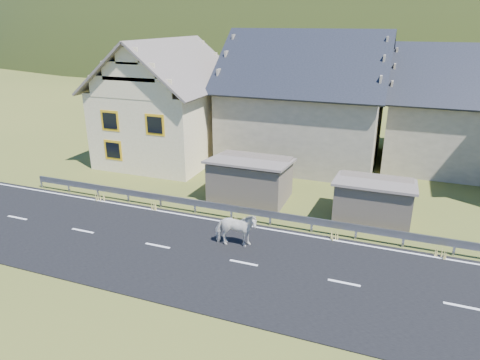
% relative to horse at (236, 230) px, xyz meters
% --- Properties ---
extents(ground, '(160.00, 160.00, 0.00)m').
position_rel_horse_xyz_m(ground, '(0.81, -1.19, -0.83)').
color(ground, '#3F491D').
rests_on(ground, ground).
extents(road, '(60.00, 7.00, 0.04)m').
position_rel_horse_xyz_m(road, '(0.81, -1.19, -0.81)').
color(road, black).
rests_on(road, ground).
extents(lane_markings, '(60.00, 6.60, 0.01)m').
position_rel_horse_xyz_m(lane_markings, '(0.81, -1.19, -0.79)').
color(lane_markings, silver).
rests_on(lane_markings, road).
extents(guardrail, '(28.10, 0.09, 0.75)m').
position_rel_horse_xyz_m(guardrail, '(0.81, 2.49, -0.27)').
color(guardrail, '#93969B').
rests_on(guardrail, ground).
extents(shed_left, '(4.30, 3.30, 2.40)m').
position_rel_horse_xyz_m(shed_left, '(-1.19, 5.31, 0.27)').
color(shed_left, '#695D4F').
rests_on(shed_left, ground).
extents(shed_right, '(3.80, 2.90, 2.20)m').
position_rel_horse_xyz_m(shed_right, '(5.31, 4.81, 0.17)').
color(shed_right, '#695D4F').
rests_on(shed_right, ground).
extents(house_cream, '(7.80, 9.80, 8.30)m').
position_rel_horse_xyz_m(house_cream, '(-9.20, 10.81, 3.53)').
color(house_cream, beige).
rests_on(house_cream, ground).
extents(house_stone_a, '(10.80, 9.80, 8.90)m').
position_rel_horse_xyz_m(house_stone_a, '(-0.19, 13.81, 3.80)').
color(house_stone_a, '#A0957F').
rests_on(house_stone_a, ground).
extents(house_stone_b, '(9.80, 8.80, 8.10)m').
position_rel_horse_xyz_m(house_stone_b, '(9.81, 15.81, 3.40)').
color(house_stone_b, '#A0957F').
rests_on(house_stone_b, ground).
extents(mountain, '(440.00, 280.00, 260.00)m').
position_rel_horse_xyz_m(mountain, '(5.81, 178.81, -20.83)').
color(mountain, '#23340F').
rests_on(mountain, ground).
extents(conifer_patch, '(76.00, 50.00, 28.00)m').
position_rel_horse_xyz_m(conifer_patch, '(-54.19, 108.81, 5.17)').
color(conifer_patch, black).
rests_on(conifer_patch, ground).
extents(horse, '(1.20, 2.00, 1.58)m').
position_rel_horse_xyz_m(horse, '(0.00, 0.00, 0.00)').
color(horse, silver).
rests_on(horse, road).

